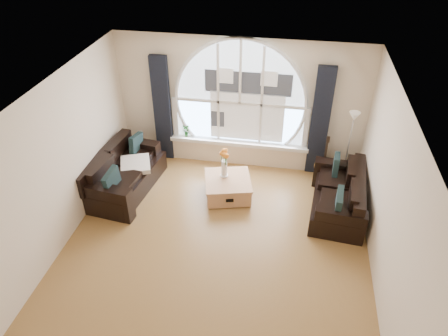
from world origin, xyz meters
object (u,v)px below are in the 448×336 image
at_px(sofa_left, 124,172).
at_px(coffee_chest, 228,187).
at_px(sofa_right, 338,193).
at_px(guitar, 325,157).
at_px(potted_plant, 186,130).
at_px(vase_flowers, 224,159).
at_px(floor_lamp, 348,150).

relative_size(sofa_left, coffee_chest, 2.17).
xyz_separation_m(sofa_left, coffee_chest, (2.01, 0.15, -0.19)).
relative_size(sofa_left, sofa_right, 1.09).
bearing_deg(coffee_chest, guitar, 11.80).
xyz_separation_m(sofa_right, potted_plant, (-3.13, 1.24, 0.29)).
bearing_deg(sofa_left, coffee_chest, 11.53).
relative_size(guitar, potted_plant, 3.71).
bearing_deg(coffee_chest, sofa_left, 169.96).
bearing_deg(vase_flowers, guitar, 22.42).
relative_size(floor_lamp, guitar, 1.51).
height_order(sofa_right, vase_flowers, vase_flowers).
bearing_deg(potted_plant, coffee_chest, -46.48).
height_order(vase_flowers, floor_lamp, floor_lamp).
distance_m(sofa_right, coffee_chest, 2.05).
distance_m(vase_flowers, potted_plant, 1.47).
xyz_separation_m(sofa_left, vase_flowers, (1.92, 0.24, 0.37)).
height_order(sofa_left, floor_lamp, floor_lamp).
distance_m(sofa_left, coffee_chest, 2.03).
bearing_deg(sofa_right, potted_plant, 163.84).
height_order(sofa_right, potted_plant, potted_plant).
distance_m(sofa_left, floor_lamp, 4.32).
relative_size(coffee_chest, floor_lamp, 0.53).
distance_m(vase_flowers, guitar, 2.05).
distance_m(sofa_left, guitar, 3.95).
bearing_deg(sofa_right, guitar, 109.35).
bearing_deg(potted_plant, sofa_left, -124.99).
height_order(coffee_chest, floor_lamp, floor_lamp).
bearing_deg(sofa_left, sofa_right, 8.28).
xyz_separation_m(sofa_right, guitar, (-0.24, 0.96, 0.13)).
distance_m(vase_flowers, floor_lamp, 2.38).
bearing_deg(sofa_right, vase_flowers, -179.45).
height_order(sofa_left, coffee_chest, sofa_left).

